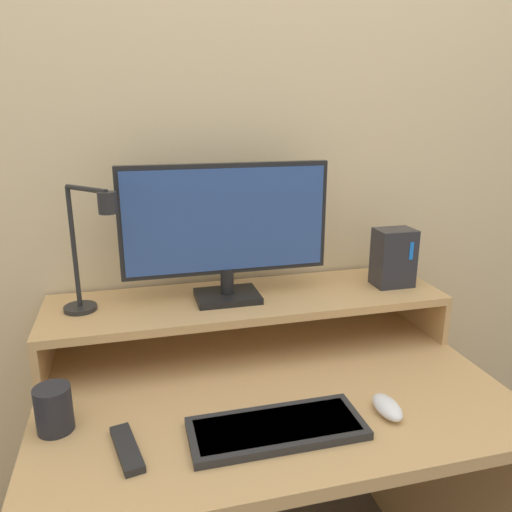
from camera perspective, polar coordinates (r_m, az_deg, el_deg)
wall_back at (r=1.49m, az=-2.69°, el=9.93°), size 6.00×0.05×2.50m
desk at (r=1.40m, az=1.43°, el=-22.59°), size 1.09×0.74×0.78m
monitor_shelf at (r=1.40m, az=-0.91°, el=-5.49°), size 1.09×0.30×0.14m
monitor at (r=1.31m, az=-3.45°, el=3.38°), size 0.55×0.13×0.37m
desk_lamp at (r=1.28m, az=-18.53°, el=0.71°), size 0.16×0.17×0.33m
router_dock at (r=1.51m, az=15.44°, el=-0.17°), size 0.11×0.08×0.17m
keyboard at (r=1.09m, az=2.40°, el=-19.04°), size 0.36×0.15×0.02m
mouse at (r=1.18m, az=14.77°, el=-16.36°), size 0.05×0.10×0.03m
remote_control at (r=1.07m, az=-14.54°, el=-20.54°), size 0.07×0.15×0.02m
mug at (r=1.16m, az=-22.11°, el=-15.90°), size 0.08×0.08×0.10m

